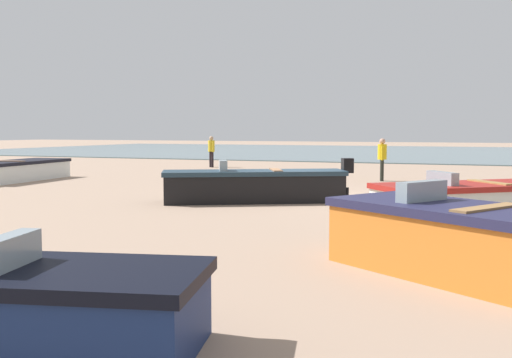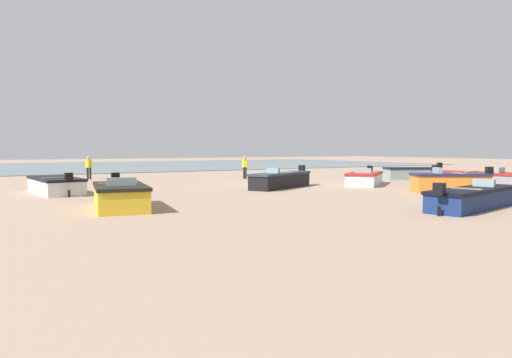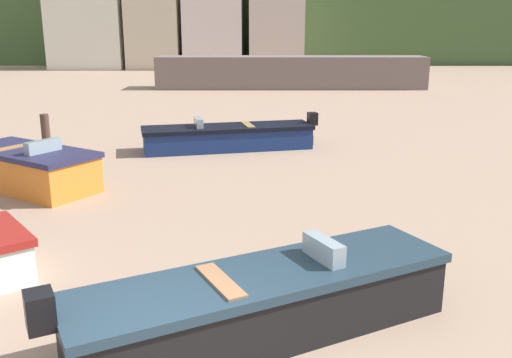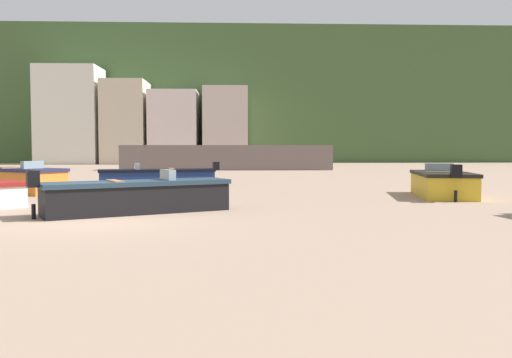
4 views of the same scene
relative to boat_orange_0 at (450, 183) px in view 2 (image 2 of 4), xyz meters
The scene contains 12 objects.
ground_plane 9.18m from the boat_orange_0, 60.97° to the right, with size 160.00×160.00×0.00m, color tan.
tidal_water 44.24m from the boat_orange_0, 84.23° to the right, with size 80.00×36.00×0.06m, color slate.
boat_orange_0 is the anchor object (origin of this frame).
boat_navy_1 6.24m from the boat_orange_0, 44.17° to the left, with size 5.55×2.49×1.06m.
boat_grey_2 9.81m from the boat_orange_0, 128.90° to the right, with size 3.96×2.95×1.17m.
boat_white_3 5.85m from the boat_orange_0, 90.45° to the right, with size 4.40×3.95×1.06m.
boat_white_4 18.99m from the boat_orange_0, 30.17° to the right, with size 2.15×4.90×1.08m.
boat_black_5 8.52m from the boat_orange_0, 50.30° to the right, with size 4.94×3.34×1.17m.
boat_yellow_6 15.45m from the boat_orange_0, ahead, with size 2.36×4.27×1.19m.
boat_grey_7 4.23m from the boat_orange_0, 166.04° to the right, with size 2.98×5.43×1.18m.
beach_walker_foreground 14.76m from the boat_orange_0, 77.13° to the right, with size 0.39×0.54×1.62m.
beach_walker_distant 23.40m from the boat_orange_0, 56.51° to the right, with size 0.48×0.48×1.62m.
Camera 2 is at (15.22, 22.73, 2.13)m, focal length 33.07 mm.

